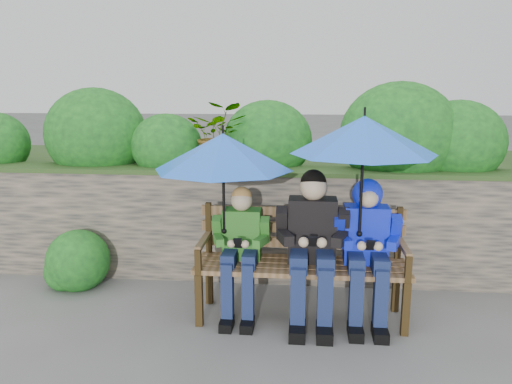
# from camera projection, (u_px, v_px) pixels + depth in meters

# --- Properties ---
(ground) EXTENTS (60.00, 60.00, 0.00)m
(ground) POSITION_uv_depth(u_px,v_px,m) (255.00, 310.00, 4.00)
(ground) COLOR #565652
(ground) RESTS_ON ground
(garden_backdrop) EXTENTS (8.00, 2.88, 1.86)m
(garden_backdrop) POSITION_uv_depth(u_px,v_px,m) (276.00, 191.00, 5.41)
(garden_backdrop) COLOR #3B3A37
(garden_backdrop) RESTS_ON ground
(park_bench) EXTENTS (1.61, 0.47, 0.85)m
(park_bench) POSITION_uv_depth(u_px,v_px,m) (301.00, 255.00, 3.84)
(park_bench) COLOR #30220F
(park_bench) RESTS_ON ground
(boy_left) EXTENTS (0.44, 0.51, 1.01)m
(boy_left) POSITION_uv_depth(u_px,v_px,m) (241.00, 245.00, 3.81)
(boy_left) COLOR #287118
(boy_left) RESTS_ON ground
(boy_middle) EXTENTS (0.54, 0.63, 1.15)m
(boy_middle) POSITION_uv_depth(u_px,v_px,m) (312.00, 240.00, 3.73)
(boy_middle) COLOR black
(boy_middle) RESTS_ON ground
(boy_right) EXTENTS (0.49, 0.60, 1.09)m
(boy_right) POSITION_uv_depth(u_px,v_px,m) (367.00, 239.00, 3.70)
(boy_right) COLOR #0016E4
(boy_right) RESTS_ON ground
(umbrella_left) EXTENTS (1.04, 1.04, 0.83)m
(umbrella_left) POSITION_uv_depth(u_px,v_px,m) (223.00, 152.00, 3.68)
(umbrella_left) COLOR blue
(umbrella_left) RESTS_ON ground
(umbrella_right) EXTENTS (1.05, 1.05, 0.94)m
(umbrella_right) POSITION_uv_depth(u_px,v_px,m) (364.00, 135.00, 3.51)
(umbrella_right) COLOR blue
(umbrella_right) RESTS_ON ground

